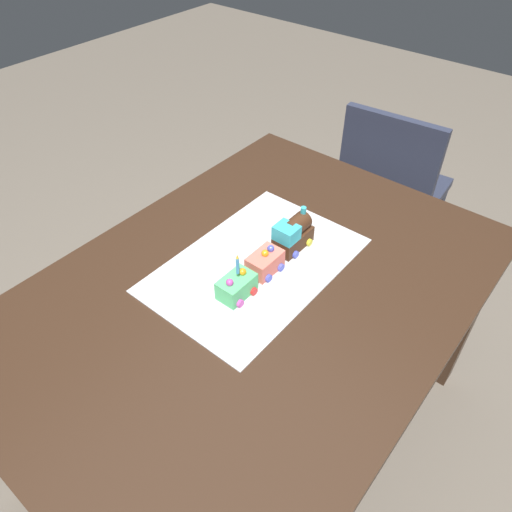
# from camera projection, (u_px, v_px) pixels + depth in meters

# --- Properties ---
(ground_plane) EXTENTS (8.00, 8.00, 0.00)m
(ground_plane) POSITION_uv_depth(u_px,v_px,m) (255.00, 425.00, 1.79)
(ground_plane) COLOR #6B6054
(dining_table) EXTENTS (1.40, 1.00, 0.74)m
(dining_table) POSITION_uv_depth(u_px,v_px,m) (255.00, 313.00, 1.36)
(dining_table) COLOR #382316
(dining_table) RESTS_ON ground
(chair) EXTENTS (0.43, 0.43, 0.86)m
(chair) POSITION_uv_depth(u_px,v_px,m) (390.00, 189.00, 2.10)
(chair) COLOR #2D3347
(chair) RESTS_ON ground
(cake_board) EXTENTS (0.60, 0.40, 0.00)m
(cake_board) POSITION_uv_depth(u_px,v_px,m) (256.00, 264.00, 1.35)
(cake_board) COLOR silver
(cake_board) RESTS_ON dining_table
(cake_locomotive) EXTENTS (0.14, 0.08, 0.12)m
(cake_locomotive) POSITION_uv_depth(u_px,v_px,m) (293.00, 234.00, 1.38)
(cake_locomotive) COLOR #472816
(cake_locomotive) RESTS_ON cake_board
(cake_car_gondola_coral) EXTENTS (0.10, 0.08, 0.07)m
(cake_car_gondola_coral) POSITION_uv_depth(u_px,v_px,m) (265.00, 262.00, 1.32)
(cake_car_gondola_coral) COLOR #F27260
(cake_car_gondola_coral) RESTS_ON cake_board
(cake_car_caboose_mint_green) EXTENTS (0.10, 0.08, 0.07)m
(cake_car_caboose_mint_green) POSITION_uv_depth(u_px,v_px,m) (237.00, 286.00, 1.25)
(cake_car_caboose_mint_green) COLOR #59CC7A
(cake_car_caboose_mint_green) RESTS_ON cake_board
(birthday_candle) EXTENTS (0.01, 0.01, 0.06)m
(birthday_candle) POSITION_uv_depth(u_px,v_px,m) (238.00, 264.00, 1.20)
(birthday_candle) COLOR #4CA5E5
(birthday_candle) RESTS_ON cake_car_caboose_mint_green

